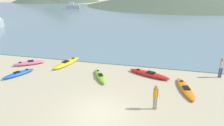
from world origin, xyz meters
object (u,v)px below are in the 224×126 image
person_near_foreground (156,96)px  moored_boat_1 (73,7)px  kayak_on_sand_2 (149,74)px  kayak_on_sand_6 (29,63)px  kayak_on_sand_0 (185,89)px  moored_boat_2 (168,9)px  kayak_on_sand_4 (19,74)px  person_near_waterline (221,67)px  kayak_on_sand_3 (100,76)px  kayak_on_sand_1 (67,63)px

person_near_foreground → moored_boat_1: bearing=118.6°
kayak_on_sand_2 → kayak_on_sand_6: 10.87m
kayak_on_sand_0 → moored_boat_2: moored_boat_2 is taller
kayak_on_sand_4 → person_near_waterline: size_ratio=1.72×
person_near_waterline → moored_boat_2: (-5.04, 51.98, -0.37)m
kayak_on_sand_2 → moored_boat_1: (-29.04, 49.87, 0.63)m
kayak_on_sand_6 → moored_boat_2: size_ratio=0.51×
kayak_on_sand_4 → moored_boat_2: (10.57, 55.63, 0.39)m
kayak_on_sand_6 → moored_boat_2: moored_boat_2 is taller
kayak_on_sand_4 → kayak_on_sand_2: bearing=14.0°
kayak_on_sand_6 → person_near_waterline: bearing=4.2°
kayak_on_sand_3 → kayak_on_sand_4: kayak_on_sand_3 is taller
person_near_waterline → kayak_on_sand_4: bearing=-166.9°
kayak_on_sand_0 → person_near_waterline: (2.74, 3.07, 0.78)m
kayak_on_sand_4 → kayak_on_sand_6: (-0.69, 2.45, 0.02)m
kayak_on_sand_3 → person_near_foreground: size_ratio=1.92×
moored_boat_1 → moored_boat_2: 29.60m
kayak_on_sand_0 → person_near_waterline: person_near_waterline is taller
kayak_on_sand_4 → kayak_on_sand_6: kayak_on_sand_6 is taller
person_near_waterline → kayak_on_sand_0: bearing=-131.8°
kayak_on_sand_1 → kayak_on_sand_2: kayak_on_sand_1 is taller
kayak_on_sand_3 → kayak_on_sand_0: bearing=-5.2°
kayak_on_sand_2 → kayak_on_sand_3: kayak_on_sand_2 is taller
person_near_foreground → kayak_on_sand_4: bearing=167.5°
person_near_foreground → kayak_on_sand_2: bearing=99.4°
kayak_on_sand_4 → person_near_waterline: bearing=13.1°
kayak_on_sand_3 → kayak_on_sand_2: bearing=20.8°
kayak_on_sand_2 → kayak_on_sand_3: (-3.65, -1.39, -0.01)m
kayak_on_sand_3 → person_near_foreground: bearing=-38.8°
kayak_on_sand_0 → moored_boat_2: (-2.30, 55.05, 0.41)m
kayak_on_sand_3 → person_near_foreground: person_near_foreground is taller
person_near_foreground → kayak_on_sand_0: bearing=58.4°
kayak_on_sand_4 → person_near_foreground: size_ratio=1.81×
moored_boat_2 → kayak_on_sand_6: bearing=-102.0°
moored_boat_2 → person_near_foreground: bearing=-89.6°
person_near_foreground → moored_boat_1: (-29.86, 54.86, -0.06)m
person_near_foreground → moored_boat_2: 58.08m
kayak_on_sand_2 → kayak_on_sand_3: size_ratio=1.24×
kayak_on_sand_4 → moored_boat_1: (-18.86, 52.42, 0.65)m
kayak_on_sand_6 → person_near_waterline: 16.36m
kayak_on_sand_3 → moored_boat_2: 54.62m
kayak_on_sand_6 → kayak_on_sand_1: bearing=14.7°
kayak_on_sand_0 → kayak_on_sand_4: bearing=-177.4°
kayak_on_sand_2 → kayak_on_sand_3: 3.91m
kayak_on_sand_1 → kayak_on_sand_2: bearing=-5.9°
kayak_on_sand_1 → kayak_on_sand_3: 4.45m
kayak_on_sand_2 → moored_boat_2: (0.39, 53.09, 0.37)m
moored_boat_1 → kayak_on_sand_6: bearing=-70.0°
kayak_on_sand_2 → person_near_waterline: person_near_waterline is taller
kayak_on_sand_2 → kayak_on_sand_6: size_ratio=1.36×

